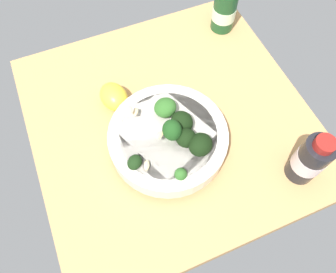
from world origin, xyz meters
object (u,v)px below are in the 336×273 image
object	(u,v)px
bottle_short	(310,160)
bottle_tall	(224,10)
bowl_of_broccoli	(170,138)
lemon_wedge	(114,97)

from	to	relation	value
bottle_short	bottle_tall	bearing A→B (deg)	174.51
bowl_of_broccoli	lemon_wedge	size ratio (longest dim) A/B	3.18
bottle_tall	lemon_wedge	bearing A→B (deg)	-70.04
bowl_of_broccoli	lemon_wedge	bearing A→B (deg)	-154.35
bowl_of_broccoli	bottle_short	bearing A→B (deg)	54.92
bowl_of_broccoli	bottle_tall	bearing A→B (deg)	135.99
bowl_of_broccoli	bottle_short	size ratio (longest dim) A/B	1.79
bowl_of_broccoli	bottle_short	xyz separation A→B (cm)	(14.71, 20.95, 2.16)
bowl_of_broccoli	bottle_short	world-z (taller)	bottle_short
bowl_of_broccoli	bottle_tall	distance (cm)	35.79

